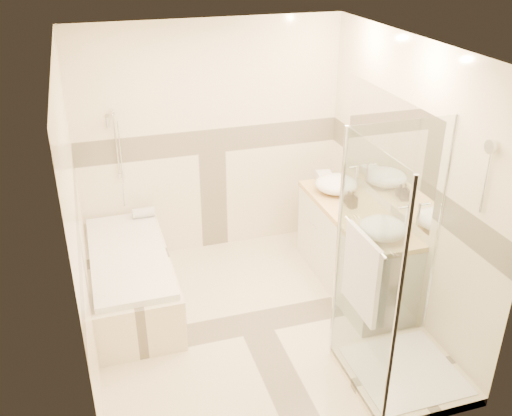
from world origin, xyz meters
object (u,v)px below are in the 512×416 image
object	(u,v)px
bathtub	(131,276)
shower_enclosure	(392,325)
vessel_sink_far	(383,228)
amenity_bottle_b	(349,198)
vanity	(353,248)
amenity_bottle_a	(353,199)
vessel_sink_near	(336,184)

from	to	relation	value
bathtub	shower_enclosure	world-z (taller)	shower_enclosure
vessel_sink_far	amenity_bottle_b	size ratio (longest dim) A/B	3.22
vanity	vessel_sink_far	xyz separation A→B (m)	(-0.02, -0.53, 0.51)
bathtub	amenity_bottle_a	size ratio (longest dim) A/B	9.94
vessel_sink_far	amenity_bottle_b	distance (m)	0.68
bathtub	vessel_sink_far	distance (m)	2.39
vanity	vessel_sink_far	size ratio (longest dim) A/B	3.87
vanity	vessel_sink_far	world-z (taller)	vessel_sink_far
amenity_bottle_a	bathtub	bearing A→B (deg)	172.44
vessel_sink_near	vanity	bearing A→B (deg)	-87.44
vessel_sink_far	amenity_bottle_a	distance (m)	0.60
shower_enclosure	vessel_sink_far	size ratio (longest dim) A/B	4.88
amenity_bottle_b	amenity_bottle_a	bearing A→B (deg)	-90.00
shower_enclosure	vessel_sink_near	world-z (taller)	shower_enclosure
vessel_sink_near	vessel_sink_far	distance (m)	0.98
amenity_bottle_a	vessel_sink_near	bearing A→B (deg)	90.00
shower_enclosure	vessel_sink_far	distance (m)	0.90
vessel_sink_near	amenity_bottle_b	distance (m)	0.29
amenity_bottle_a	amenity_bottle_b	xyz separation A→B (m)	(0.00, 0.08, -0.02)
vanity	bathtub	bearing A→B (deg)	170.75
vessel_sink_far	amenity_bottle_b	world-z (taller)	vessel_sink_far
bathtub	vanity	xyz separation A→B (m)	(2.15, -0.35, 0.12)
shower_enclosure	amenity_bottle_a	bearing A→B (deg)	78.48
bathtub	amenity_bottle_a	xyz separation A→B (m)	(2.13, -0.28, 0.63)
shower_enclosure	amenity_bottle_a	distance (m)	1.43
amenity_bottle_a	amenity_bottle_b	size ratio (longest dim) A/B	1.32
shower_enclosure	bathtub	bearing A→B (deg)	138.90
amenity_bottle_a	amenity_bottle_b	world-z (taller)	amenity_bottle_a
amenity_bottle_b	vessel_sink_far	bearing A→B (deg)	-90.00
vessel_sink_near	amenity_bottle_b	size ratio (longest dim) A/B	3.29
vessel_sink_far	vessel_sink_near	bearing A→B (deg)	90.00
shower_enclosure	vessel_sink_far	world-z (taller)	shower_enclosure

